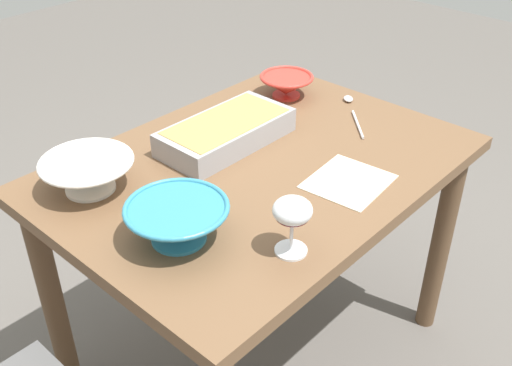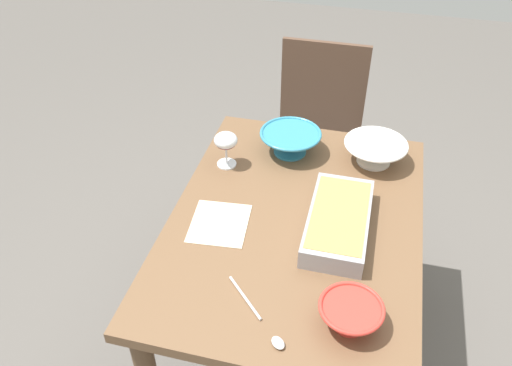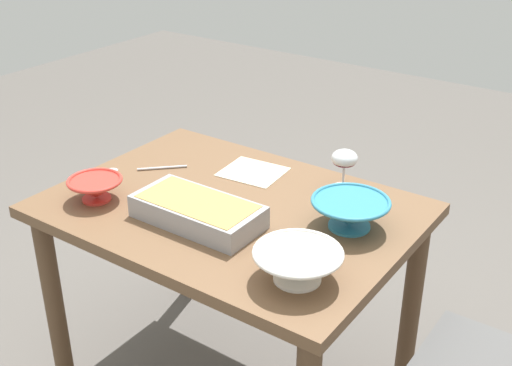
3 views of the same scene
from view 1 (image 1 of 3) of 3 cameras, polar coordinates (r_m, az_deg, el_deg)
name	(u,v)px [view 1 (image 1 of 3)]	position (r m, az deg, el deg)	size (l,w,h in m)	color
ground_plane	(259,350)	(2.13, 0.24, -15.53)	(8.00, 8.00, 0.00)	#5B5651
dining_table	(259,196)	(1.71, 0.29, -1.24)	(1.13, 0.82, 0.75)	brown
wine_glass	(292,214)	(1.27, 3.46, -2.95)	(0.09, 0.09, 0.14)	white
casserole_dish	(226,131)	(1.72, -2.85, 4.97)	(0.39, 0.19, 0.07)	#99999E
mixing_bowl	(178,221)	(1.35, -7.45, -3.55)	(0.24, 0.24, 0.09)	teal
small_bowl	(286,85)	(2.00, 2.90, 9.30)	(0.18, 0.18, 0.08)	red
serving_bowl	(88,173)	(1.56, -15.63, 0.93)	(0.24, 0.24, 0.09)	white
serving_spoon	(352,108)	(1.95, 9.05, 7.05)	(0.22, 0.21, 0.01)	silver
napkin	(348,182)	(1.58, 8.75, 0.14)	(0.21, 0.18, 0.00)	beige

